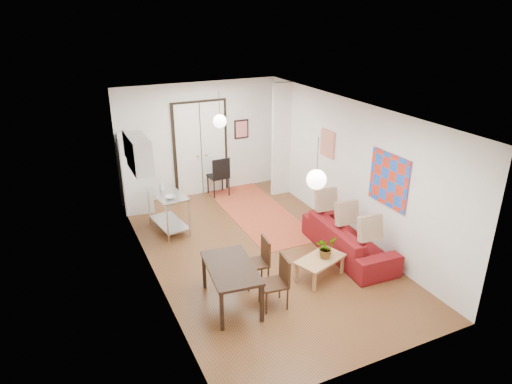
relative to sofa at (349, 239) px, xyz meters
name	(u,v)px	position (x,y,z in m)	size (l,w,h in m)	color
floor	(258,251)	(-1.59, 0.84, -0.33)	(7.00, 7.00, 0.00)	brown
ceiling	(259,110)	(-1.59, 0.84, 2.57)	(4.20, 7.00, 0.02)	silver
wall_back	(200,139)	(-1.59, 4.34, 1.12)	(4.20, 0.02, 2.90)	white
wall_front	(376,277)	(-1.59, -2.66, 1.12)	(4.20, 0.02, 2.90)	white
wall_left	(149,204)	(-3.69, 0.84, 1.12)	(0.02, 7.00, 2.90)	white
wall_right	(349,169)	(0.51, 0.84, 1.12)	(0.02, 7.00, 2.90)	white
double_doors	(201,149)	(-1.59, 4.30, 0.87)	(1.44, 0.06, 2.50)	white
stub_partition	(281,140)	(0.26, 3.39, 1.12)	(0.50, 0.10, 2.90)	white
wall_cabinet	(139,154)	(-3.51, 2.34, 1.57)	(0.35, 1.00, 0.70)	silver
painting_popart	(389,180)	(0.49, -0.41, 1.32)	(0.05, 1.00, 1.00)	red
painting_abstract	(328,144)	(0.49, 1.64, 1.47)	(0.05, 0.50, 0.60)	beige
poster_back	(241,129)	(-0.44, 4.31, 1.27)	(0.40, 0.03, 0.50)	red
print_left	(126,146)	(-3.66, 2.84, 1.62)	(0.03, 0.44, 0.54)	#94583D
pendant_back	(220,121)	(-1.59, 2.84, 1.92)	(0.30, 0.30, 0.80)	white
pendant_front	(316,179)	(-1.59, -1.16, 1.92)	(0.30, 0.30, 0.80)	white
kilim_rug	(258,213)	(-0.80, 2.51, -0.33)	(1.38, 3.67, 0.01)	#BC4E2F
sofa	(349,239)	(0.00, 0.00, 0.00)	(0.89, 2.29, 0.67)	maroon
coffee_table	(320,261)	(-0.98, -0.50, 0.02)	(1.04, 0.79, 0.41)	tan
potted_plant	(326,247)	(-0.88, -0.50, 0.27)	(0.31, 0.36, 0.40)	#335E2A
kitchen_counter	(168,207)	(-2.96, 2.55, 0.23)	(0.72, 1.21, 0.88)	#ABAEB0
bowl	(171,197)	(-2.96, 2.25, 0.57)	(0.21, 0.21, 0.05)	silver
soap_bottle	(161,186)	(-3.01, 2.80, 0.63)	(0.08, 0.08, 0.18)	teal
fridge	(136,173)	(-3.33, 3.94, 0.60)	(0.66, 0.66, 1.87)	white
dining_table	(231,271)	(-2.73, -0.54, 0.30)	(0.88, 1.37, 0.72)	black
dining_chair_near	(253,257)	(-2.13, -0.11, 0.18)	(0.47, 0.62, 0.89)	#3B2312
dining_chair_far	(271,277)	(-2.13, -0.81, 0.18)	(0.47, 0.62, 0.89)	#3B2312
black_side_chair	(217,171)	(-1.25, 4.10, 0.28)	(0.50, 0.50, 1.04)	black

